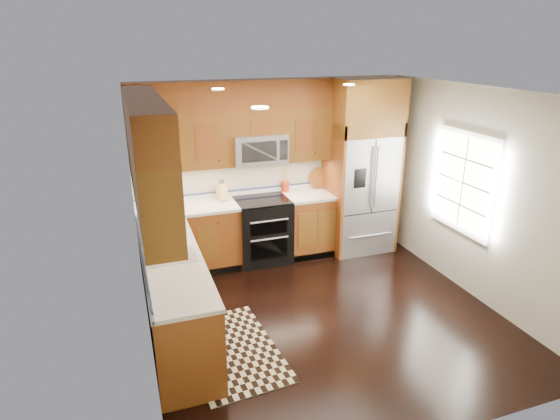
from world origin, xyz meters
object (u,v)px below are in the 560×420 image
object	(u,v)px
refrigerator	(361,167)
knife_block	(222,192)
utensil_crock	(285,184)
rug	(232,350)
range	(263,230)

from	to	relation	value
refrigerator	knife_block	distance (m)	2.12
refrigerator	utensil_crock	distance (m)	1.17
rug	knife_block	distance (m)	2.45
range	refrigerator	size ratio (longest dim) A/B	0.36
knife_block	utensil_crock	distance (m)	0.99
range	rug	xyz separation A→B (m)	(-0.95, -1.99, -0.46)
refrigerator	utensil_crock	bearing A→B (deg)	164.56
range	utensil_crock	distance (m)	0.78
range	utensil_crock	bearing A→B (deg)	30.97
range	utensil_crock	world-z (taller)	utensil_crock
utensil_crock	knife_block	bearing A→B (deg)	-175.39
refrigerator	rug	xyz separation A→B (m)	(-2.50, -1.95, -1.30)
range	knife_block	distance (m)	0.83
range	utensil_crock	size ratio (longest dim) A/B	2.82
range	refrigerator	world-z (taller)	refrigerator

